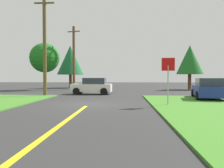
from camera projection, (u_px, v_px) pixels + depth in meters
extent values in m
plane|color=#303030|center=(89.00, 104.00, 13.99)|extent=(120.00, 120.00, 0.00)
cube|color=yellow|center=(41.00, 140.00, 6.01)|extent=(0.20, 14.00, 0.01)
cylinder|color=#9EA0A8|center=(168.00, 86.00, 13.13)|extent=(0.07, 0.07, 2.37)
cube|color=red|center=(168.00, 64.00, 13.10)|extent=(0.75, 0.14, 0.76)
cube|color=white|center=(92.00, 88.00, 22.25)|extent=(4.02, 1.89, 0.76)
cube|color=#2D3842|center=(95.00, 81.00, 22.20)|extent=(2.23, 1.60, 0.60)
cylinder|color=black|center=(76.00, 91.00, 21.56)|extent=(0.69, 0.25, 0.68)
cylinder|color=black|center=(80.00, 90.00, 23.23)|extent=(0.69, 0.25, 0.68)
cylinder|color=black|center=(104.00, 91.00, 21.28)|extent=(0.69, 0.25, 0.68)
cylinder|color=black|center=(106.00, 90.00, 22.96)|extent=(0.69, 0.25, 0.68)
cube|color=navy|center=(208.00, 91.00, 17.13)|extent=(2.70, 4.71, 0.76)
cube|color=#2D3842|center=(209.00, 82.00, 16.68)|extent=(2.11, 2.71, 0.60)
cylinder|color=black|center=(193.00, 93.00, 18.82)|extent=(0.34, 0.71, 0.68)
cylinder|color=black|center=(217.00, 94.00, 18.37)|extent=(0.34, 0.71, 0.68)
cylinder|color=black|center=(198.00, 96.00, 15.90)|extent=(0.34, 0.71, 0.68)
cylinder|color=brown|center=(45.00, 46.00, 19.91)|extent=(0.31, 0.31, 9.00)
cube|color=brown|center=(44.00, 3.00, 19.80)|extent=(1.80, 0.12, 0.12)
cylinder|color=brown|center=(74.00, 58.00, 30.16)|extent=(0.35, 0.35, 8.53)
cube|color=brown|center=(74.00, 32.00, 30.05)|extent=(1.77, 0.57, 0.12)
cylinder|color=brown|center=(190.00, 82.00, 30.43)|extent=(0.45, 0.45, 2.12)
cone|color=#1D6622|center=(190.00, 60.00, 30.34)|extent=(3.57, 3.57, 3.93)
cylinder|color=brown|center=(70.00, 81.00, 35.54)|extent=(0.44, 0.44, 2.13)
cone|color=#1A6132|center=(70.00, 60.00, 35.44)|extent=(4.18, 4.18, 4.60)
cylinder|color=brown|center=(45.00, 80.00, 29.77)|extent=(0.37, 0.37, 2.71)
sphere|color=#1B691C|center=(45.00, 58.00, 29.68)|extent=(3.90, 3.90, 3.90)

